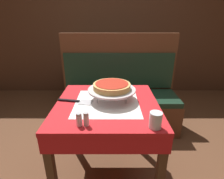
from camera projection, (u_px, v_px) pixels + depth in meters
name	position (u px, v px, depth m)	size (l,w,h in m)	color
ground_plane	(108.00, 177.00, 1.59)	(14.00, 14.00, 0.00)	brown
dining_table_front	(107.00, 114.00, 1.35)	(0.76, 0.76, 0.75)	red
dining_table_rear	(91.00, 64.00, 2.88)	(0.71, 0.71, 0.76)	#1E6B33
booth_bench	(119.00, 103.00, 2.26)	(1.46, 0.53, 1.18)	brown
back_wall_panel	(110.00, 28.00, 3.11)	(6.00, 0.04, 2.40)	#4C2D1E
pizza_pan_stand	(112.00, 90.00, 1.33)	(0.36, 0.36, 0.09)	#ADADB2
deep_dish_pizza	(112.00, 86.00, 1.32)	(0.28, 0.28, 0.05)	tan
pizza_server	(76.00, 101.00, 1.32)	(0.27, 0.10, 0.01)	#BCBCC1
water_glass_near	(156.00, 120.00, 0.99)	(0.07, 0.07, 0.10)	silver
salt_shaker	(79.00, 119.00, 1.01)	(0.03, 0.03, 0.08)	silver
pepper_shaker	(86.00, 119.00, 1.01)	(0.03, 0.03, 0.09)	silver
condiment_caddy	(89.00, 54.00, 2.90)	(0.11, 0.11, 0.17)	black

